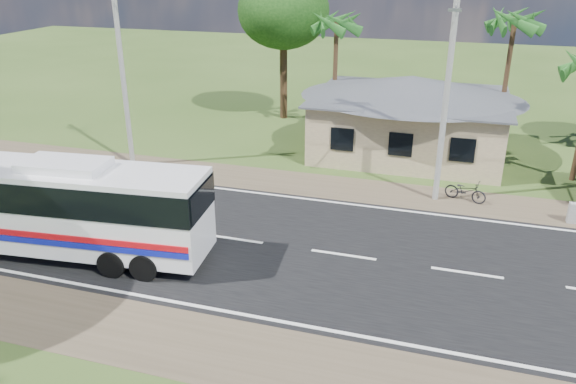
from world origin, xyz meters
name	(u,v)px	position (x,y,z in m)	size (l,w,h in m)	color
ground	(343,255)	(0.00, 0.00, 0.00)	(120.00, 120.00, 0.00)	#2D4518
road	(343,255)	(0.00, 0.00, 0.01)	(120.00, 16.00, 0.03)	black
house	(410,107)	(1.00, 13.00, 2.64)	(12.40, 10.00, 5.00)	tan
utility_poles	(441,75)	(2.67, 6.49, 5.77)	(32.80, 2.22, 11.00)	#9E9E99
palm_mid	(515,22)	(6.00, 15.50, 7.16)	(2.80, 2.80, 8.20)	#47301E
palm_far	(337,24)	(-4.00, 16.00, 6.68)	(2.80, 2.80, 7.70)	#47301E
tree_behind_house	(283,11)	(-8.00, 18.00, 7.12)	(6.00, 6.00, 9.61)	#47301E
coach_bus	(46,200)	(-10.62, -2.99, 2.17)	(12.41, 3.76, 3.79)	silver
motorcycle	(465,191)	(4.31, 6.69, 0.50)	(0.67, 1.92, 1.01)	black
small_car	(51,172)	(-15.37, 2.90, 0.62)	(1.46, 3.62, 1.23)	#323235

